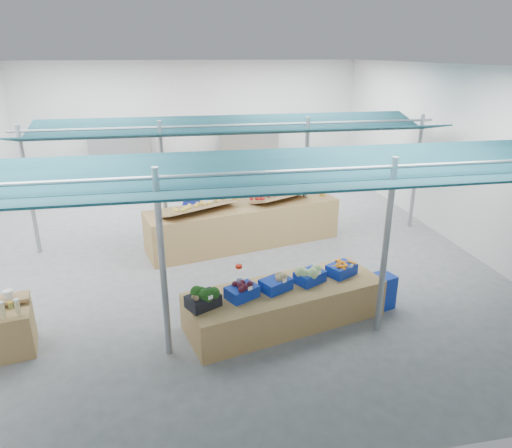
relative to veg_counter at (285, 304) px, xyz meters
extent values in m
plane|color=slate|center=(-1.01, 3.46, -0.33)|extent=(13.00, 13.00, 0.00)
plane|color=silver|center=(-1.01, 3.46, 3.87)|extent=(13.00, 13.00, 0.00)
plane|color=silver|center=(-1.01, 9.96, 1.77)|extent=(12.00, 0.00, 12.00)
plane|color=silver|center=(4.99, 3.46, 1.77)|extent=(0.00, 13.00, 13.00)
cylinder|color=gray|center=(-5.01, 3.96, 1.17)|extent=(0.10, 0.10, 3.00)
cylinder|color=gray|center=(-2.01, -0.54, 1.17)|extent=(0.10, 0.10, 3.00)
cylinder|color=gray|center=(-2.01, 3.96, 1.17)|extent=(0.10, 0.10, 3.00)
cylinder|color=gray|center=(1.49, -0.54, 1.17)|extent=(0.10, 0.10, 3.00)
cylinder|color=gray|center=(1.49, 3.96, 1.17)|extent=(0.10, 0.10, 3.00)
cylinder|color=gray|center=(4.49, 3.96, 1.17)|extent=(0.10, 0.10, 3.00)
cylinder|color=gray|center=(-0.26, -0.54, 2.52)|extent=(10.00, 0.06, 0.06)
cylinder|color=gray|center=(-0.26, 3.96, 2.52)|extent=(10.00, 0.06, 0.06)
cube|color=#0B262E|center=(-0.26, -1.19, 2.45)|extent=(9.50, 1.28, 0.30)
cube|color=#0B262E|center=(-0.26, 0.11, 2.45)|extent=(9.50, 1.28, 0.30)
cube|color=#0B262E|center=(-0.26, 3.31, 2.45)|extent=(9.50, 1.28, 0.30)
cube|color=#0B262E|center=(-0.26, 4.61, 2.45)|extent=(9.50, 1.28, 0.30)
cube|color=#B23F33|center=(-3.51, 9.46, 0.67)|extent=(2.00, 0.50, 2.00)
cube|color=#B23F33|center=(0.99, 9.46, 0.67)|extent=(2.00, 0.50, 2.00)
cube|color=olive|center=(0.00, 0.00, 0.00)|extent=(3.62, 1.97, 0.67)
cube|color=olive|center=(-0.15, 3.56, 0.17)|extent=(4.83, 2.18, 1.01)
cube|color=olive|center=(-0.27, 8.27, 0.13)|extent=(5.26, 1.36, 0.94)
cube|color=#0D2A96|center=(1.81, 0.14, -0.01)|extent=(0.63, 0.52, 0.64)
imported|color=#1C28B6|center=(-1.35, 4.66, 0.61)|extent=(0.77, 0.60, 1.88)
imported|color=#A12F13|center=(0.45, 4.66, 0.61)|extent=(1.05, 0.90, 1.88)
cube|color=black|center=(-1.44, -0.37, 0.43)|extent=(0.61, 0.55, 0.20)
cube|color=white|center=(-1.33, -0.56, 0.59)|extent=(0.07, 0.05, 0.06)
cube|color=#0D2A96|center=(-0.79, -0.20, 0.43)|extent=(0.61, 0.55, 0.20)
cube|color=white|center=(-0.68, -0.39, 0.59)|extent=(0.07, 0.05, 0.06)
cube|color=#0D2A96|center=(-0.19, -0.05, 0.43)|extent=(0.61, 0.55, 0.20)
cube|color=white|center=(-0.08, -0.24, 0.59)|extent=(0.07, 0.05, 0.06)
cube|color=#0D2A96|center=(0.46, 0.12, 0.43)|extent=(0.61, 0.55, 0.20)
cube|color=white|center=(0.57, -0.07, 0.59)|extent=(0.07, 0.05, 0.06)
cube|color=#0D2A96|center=(1.11, 0.28, 0.43)|extent=(0.61, 0.55, 0.20)
cube|color=white|center=(1.22, 0.09, 0.59)|extent=(0.07, 0.05, 0.06)
sphere|color=brown|center=(-1.55, -0.51, 0.57)|extent=(0.09, 0.09, 0.09)
sphere|color=brown|center=(-1.60, -0.53, 0.61)|extent=(0.06, 0.06, 0.06)
cylinder|color=red|center=(-0.79, 0.08, 0.77)|extent=(0.12, 0.12, 0.05)
cube|color=white|center=(-0.79, 0.02, 0.55)|extent=(0.10, 0.01, 0.07)
cube|color=#997247|center=(-1.21, 3.19, 0.79)|extent=(2.00, 1.46, 0.26)
cube|color=#997247|center=(0.80, 3.67, 0.79)|extent=(1.65, 1.28, 0.26)
cylinder|color=#8C6019|center=(1.94, 3.94, 0.78)|extent=(0.14, 0.14, 0.22)
cone|color=#26661E|center=(1.94, 3.94, 0.97)|extent=(0.12, 0.12, 0.18)
camera|label=1|loc=(-1.76, -6.73, 4.12)|focal=32.00mm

